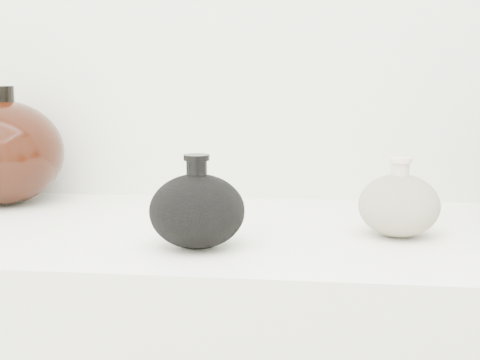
# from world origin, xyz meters

# --- Properties ---
(black_gourd_vase) EXTENTS (0.17, 0.17, 0.13)m
(black_gourd_vase) POSITION_xyz_m (-0.07, 0.83, 0.95)
(black_gourd_vase) COLOR black
(black_gourd_vase) RESTS_ON display_counter
(cream_gourd_vase) EXTENTS (0.14, 0.14, 0.11)m
(cream_gourd_vase) POSITION_xyz_m (0.21, 0.93, 0.95)
(cream_gourd_vase) COLOR #BBA990
(cream_gourd_vase) RESTS_ON display_counter
(left_round_pot) EXTENTS (0.29, 0.29, 0.21)m
(left_round_pot) POSITION_xyz_m (-0.47, 1.09, 0.99)
(left_round_pot) COLOR black
(left_round_pot) RESTS_ON display_counter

